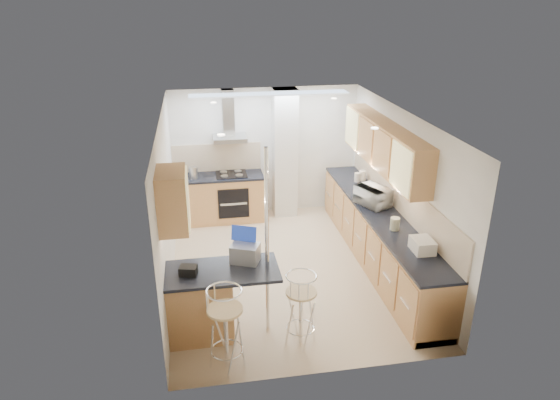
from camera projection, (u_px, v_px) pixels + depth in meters
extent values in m
plane|color=beige|center=(287.00, 269.00, 8.04)|extent=(4.80, 4.80, 0.00)
cube|color=silver|center=(265.00, 152.00, 9.74)|extent=(3.60, 0.04, 2.50)
cube|color=silver|center=(328.00, 281.00, 5.38)|extent=(3.60, 0.04, 2.50)
cube|color=silver|center=(167.00, 206.00, 7.28)|extent=(0.04, 4.80, 2.50)
cube|color=silver|center=(400.00, 190.00, 7.84)|extent=(0.04, 4.80, 2.50)
cube|color=white|center=(288.00, 116.00, 7.08)|extent=(3.60, 4.80, 0.02)
cube|color=tan|center=(384.00, 145.00, 7.94)|extent=(0.34, 3.00, 0.72)
cube|color=tan|center=(172.00, 200.00, 5.84)|extent=(0.34, 0.62, 0.72)
cube|color=#F2EDCB|center=(399.00, 195.00, 7.86)|extent=(0.03, 4.40, 0.56)
cube|color=#F2EDCB|center=(217.00, 158.00, 9.61)|extent=(1.70, 0.03, 0.56)
cube|color=silver|center=(285.00, 154.00, 9.62)|extent=(0.45, 0.40, 2.50)
cube|color=#B1B4B6|center=(230.00, 138.00, 9.27)|extent=(0.62, 0.48, 0.08)
cube|color=#B1B4B6|center=(228.00, 113.00, 9.22)|extent=(0.22, 0.20, 0.88)
cylinder|color=white|center=(267.00, 244.00, 6.16)|extent=(0.05, 0.05, 2.50)
cube|color=black|center=(234.00, 204.00, 9.39)|extent=(0.58, 0.02, 0.58)
cube|color=black|center=(231.00, 174.00, 9.49)|extent=(0.58, 0.50, 0.02)
cube|color=#CEC07B|center=(269.00, 94.00, 8.72)|extent=(2.80, 0.35, 0.02)
cube|color=tan|center=(378.00, 238.00, 8.11)|extent=(0.60, 4.40, 0.88)
cube|color=black|center=(380.00, 212.00, 7.93)|extent=(0.63, 4.40, 0.04)
cube|color=tan|center=(219.00, 199.00, 9.63)|extent=(1.70, 0.60, 0.88)
cube|color=black|center=(218.00, 176.00, 9.46)|extent=(1.70, 0.63, 0.04)
cube|color=tan|center=(222.00, 304.00, 6.37)|extent=(1.35, 0.62, 0.90)
cube|color=black|center=(220.00, 272.00, 6.19)|extent=(1.47, 0.72, 0.04)
imported|color=white|center=(373.00, 196.00, 8.08)|extent=(0.57, 0.66, 0.31)
cube|color=#9DA0A5|center=(245.00, 253.00, 6.35)|extent=(0.42, 0.38, 0.24)
cube|color=black|center=(188.00, 270.00, 6.07)|extent=(0.24, 0.19, 0.11)
cylinder|color=#F0E4D0|center=(362.00, 176.00, 9.15)|extent=(0.15, 0.15, 0.19)
cylinder|color=#F0E4D0|center=(357.00, 177.00, 9.12)|extent=(0.12, 0.12, 0.16)
cylinder|color=#AFAE8C|center=(395.00, 224.00, 7.26)|extent=(0.14, 0.14, 0.18)
cylinder|color=white|center=(395.00, 225.00, 7.27)|extent=(0.12, 0.12, 0.15)
cube|color=#F0E4D0|center=(422.00, 245.00, 6.65)|extent=(0.27, 0.34, 0.18)
cylinder|color=#B1B4B6|center=(193.00, 173.00, 9.27)|extent=(0.16, 0.16, 0.22)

